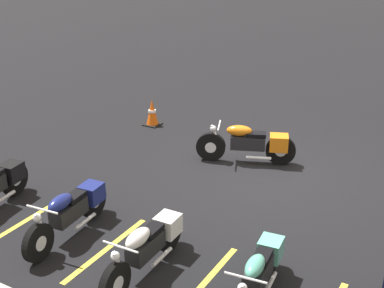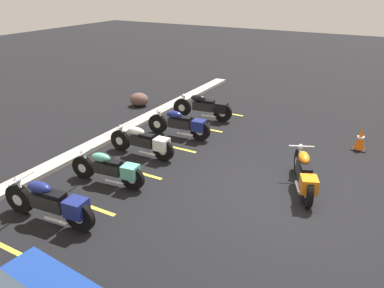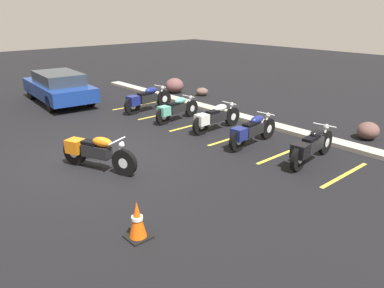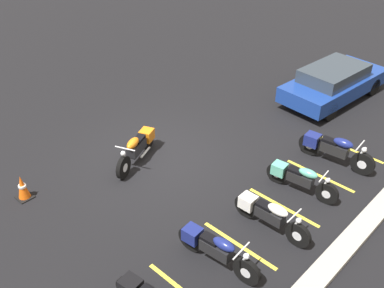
{
  "view_description": "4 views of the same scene",
  "coord_description": "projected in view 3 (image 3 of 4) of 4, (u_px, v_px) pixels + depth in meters",
  "views": [
    {
      "loc": [
        -3.73,
        9.62,
        4.96
      ],
      "look_at": [
        1.18,
        1.1,
        0.82
      ],
      "focal_mm": 50.0,
      "sensor_mm": 36.0,
      "label": 1
    },
    {
      "loc": [
        -7.48,
        -1.79,
        4.61
      ],
      "look_at": [
        -0.26,
        2.24,
        0.95
      ],
      "focal_mm": 35.0,
      "sensor_mm": 36.0,
      "label": 2
    },
    {
      "loc": [
        8.47,
        -4.16,
        3.71
      ],
      "look_at": [
        1.6,
        1.88,
        0.41
      ],
      "focal_mm": 35.0,
      "sensor_mm": 36.0,
      "label": 3
    },
    {
      "loc": [
        7.23,
        8.2,
        7.71
      ],
      "look_at": [
        -0.27,
        1.08,
        0.82
      ],
      "focal_mm": 42.0,
      "sensor_mm": 36.0,
      "label": 4
    }
  ],
  "objects": [
    {
      "name": "car_blue",
      "position": [
        59.0,
        87.0,
        15.56
      ],
      "size": [
        4.44,
        2.16,
        1.29
      ],
      "rotation": [
        0.0,
        0.0,
        3.06
      ],
      "color": "black",
      "rests_on": "ground"
    },
    {
      "name": "stall_line_3",
      "position": [
        233.0,
        138.0,
        11.46
      ],
      "size": [
        0.1,
        2.1,
        0.0
      ],
      "primitive_type": "cube",
      "color": "gold",
      "rests_on": "ground"
    },
    {
      "name": "motorcycle_orange_featured",
      "position": [
        95.0,
        151.0,
        9.1
      ],
      "size": [
        2.06,
        1.03,
        0.86
      ],
      "rotation": [
        0.0,
        0.0,
        0.39
      ],
      "color": "black",
      "rests_on": "ground"
    },
    {
      "name": "parked_bike_2",
      "position": [
        215.0,
        117.0,
        12.02
      ],
      "size": [
        0.59,
        2.1,
        0.82
      ],
      "rotation": [
        0.0,
        0.0,
        1.59
      ],
      "color": "black",
      "rests_on": "ground"
    },
    {
      "name": "stall_line_4",
      "position": [
        282.0,
        154.0,
        10.18
      ],
      "size": [
        0.1,
        2.1,
        0.0
      ],
      "primitive_type": "cube",
      "color": "gold",
      "rests_on": "ground"
    },
    {
      "name": "stall_line_0",
      "position": [
        135.0,
        106.0,
        15.29
      ],
      "size": [
        0.1,
        2.1,
        0.0
      ],
      "primitive_type": "cube",
      "color": "gold",
      "rests_on": "ground"
    },
    {
      "name": "landscape_rock_1",
      "position": [
        368.0,
        131.0,
        11.29
      ],
      "size": [
        0.77,
        0.84,
        0.52
      ],
      "primitive_type": "ellipsoid",
      "rotation": [
        0.0,
        0.0,
        1.78
      ],
      "color": "brown",
      "rests_on": "ground"
    },
    {
      "name": "stall_line_5",
      "position": [
        345.0,
        175.0,
        8.9
      ],
      "size": [
        0.1,
        2.1,
        0.0
      ],
      "primitive_type": "cube",
      "color": "gold",
      "rests_on": "ground"
    },
    {
      "name": "parked_bike_0",
      "position": [
        146.0,
        99.0,
        14.33
      ],
      "size": [
        0.65,
        2.27,
        0.89
      ],
      "rotation": [
        0.0,
        0.0,
        1.66
      ],
      "color": "black",
      "rests_on": "ground"
    },
    {
      "name": "traffic_cone",
      "position": [
        137.0,
        221.0,
        6.35
      ],
      "size": [
        0.4,
        0.4,
        0.69
      ],
      "color": "black",
      "rests_on": "ground"
    },
    {
      "name": "stall_line_2",
      "position": [
        194.0,
        125.0,
        12.73
      ],
      "size": [
        0.1,
        2.1,
        0.0
      ],
      "primitive_type": "cube",
      "color": "gold",
      "rests_on": "ground"
    },
    {
      "name": "parked_bike_4",
      "position": [
        311.0,
        146.0,
        9.45
      ],
      "size": [
        0.67,
        2.2,
        0.87
      ],
      "rotation": [
        0.0,
        0.0,
        1.69
      ],
      "color": "black",
      "rests_on": "ground"
    },
    {
      "name": "landscape_rock_0",
      "position": [
        202.0,
        92.0,
        17.02
      ],
      "size": [
        0.69,
        0.71,
        0.37
      ],
      "primitive_type": "ellipsoid",
      "rotation": [
        0.0,
        0.0,
        0.93
      ],
      "color": "brown",
      "rests_on": "ground"
    },
    {
      "name": "stall_line_1",
      "position": [
        162.0,
        114.0,
        14.01
      ],
      "size": [
        0.1,
        2.1,
        0.0
      ],
      "primitive_type": "cube",
      "color": "gold",
      "rests_on": "ground"
    },
    {
      "name": "parked_bike_3",
      "position": [
        251.0,
        131.0,
        10.68
      ],
      "size": [
        0.6,
        2.14,
        0.84
      ],
      "rotation": [
        0.0,
        0.0,
        1.66
      ],
      "color": "black",
      "rests_on": "ground"
    },
    {
      "name": "parked_bike_1",
      "position": [
        176.0,
        109.0,
        13.09
      ],
      "size": [
        0.6,
        2.02,
        0.8
      ],
      "rotation": [
        0.0,
        0.0,
        1.68
      ],
      "color": "black",
      "rests_on": "ground"
    },
    {
      "name": "ground",
      "position": [
        98.0,
        159.0,
        9.82
      ],
      "size": [
        60.0,
        60.0,
        0.0
      ],
      "primitive_type": "plane",
      "color": "black"
    },
    {
      "name": "landscape_rock_2",
      "position": [
        175.0,
        85.0,
        17.57
      ],
      "size": [
        1.18,
        1.18,
        0.69
      ],
      "primitive_type": "ellipsoid",
      "rotation": [
        0.0,
        0.0,
        2.24
      ],
      "color": "brown",
      "rests_on": "ground"
    },
    {
      "name": "concrete_curb",
      "position": [
        244.0,
        118.0,
        13.39
      ],
      "size": [
        18.0,
        0.5,
        0.12
      ],
      "primitive_type": "cube",
      "color": "#A8A399",
      "rests_on": "ground"
    }
  ]
}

